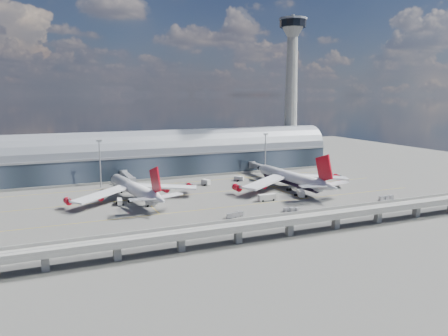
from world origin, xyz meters
name	(u,v)px	position (x,y,z in m)	size (l,w,h in m)	color
ground	(227,201)	(0.00, 0.00, 0.00)	(500.00, 500.00, 0.00)	#474744
taxi_lines	(210,192)	(0.00, 22.11, 0.01)	(200.00, 80.12, 0.01)	gold
terminal	(177,156)	(0.00, 77.99, 11.34)	(200.00, 30.00, 28.00)	#1E2833
control_tower	(291,91)	(85.00, 83.00, 51.64)	(19.00, 19.00, 103.00)	gray
guideway	(290,221)	(0.00, -55.00, 5.29)	(220.00, 8.50, 7.20)	gray
floodlight_mast_left	(100,162)	(-50.00, 55.00, 13.63)	(3.00, 0.70, 25.70)	gray
floodlight_mast_right	(265,153)	(50.00, 55.00, 13.63)	(3.00, 0.70, 25.70)	gray
airliner_left	(135,189)	(-39.44, 17.30, 5.78)	(63.04, 66.33, 20.24)	white
airliner_right	(292,178)	(41.85, 10.51, 5.77)	(67.06, 70.09, 22.24)	white
jet_bridge_left	(127,177)	(-36.27, 53.12, 5.18)	(4.40, 28.00, 7.25)	gray
jet_bridge_right	(261,167)	(45.26, 51.18, 5.18)	(4.40, 32.00, 7.25)	gray
service_truck_0	(120,202)	(-47.45, 12.98, 1.32)	(2.96, 6.41, 2.56)	beige
service_truck_1	(151,203)	(-34.94, 5.21, 1.43)	(5.37, 3.90, 2.83)	beige
service_truck_2	(267,197)	(17.38, -7.05, 1.65)	(8.77, 2.77, 3.18)	beige
service_truck_3	(301,193)	(36.56, -6.06, 1.69)	(4.96, 7.33, 3.31)	beige
service_truck_4	(206,182)	(4.04, 38.45, 1.56)	(4.15, 5.87, 3.10)	beige
service_truck_5	(239,178)	(25.92, 42.24, 1.37)	(5.42, 5.44, 2.68)	beige
cargo_train_0	(235,215)	(-7.93, -26.17, 0.95)	(8.31, 3.59, 1.82)	gray
cargo_train_1	(292,210)	(17.93, -27.81, 0.85)	(7.37, 3.83, 1.63)	gray
cargo_train_2	(386,198)	(70.24, -27.62, 0.98)	(8.45, 1.83, 1.89)	gray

